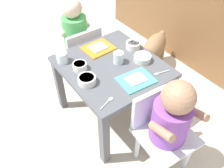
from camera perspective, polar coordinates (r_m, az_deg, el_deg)
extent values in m
plane|color=beige|center=(1.71, 0.00, -6.93)|extent=(7.00, 7.00, 0.00)
cube|color=brown|center=(2.09, 24.55, 14.85)|extent=(2.20, 0.38, 0.89)
cube|color=#515459|center=(1.41, 0.00, 4.14)|extent=(0.59, 0.55, 0.03)
cube|color=#515459|center=(1.65, -12.38, -0.24)|extent=(0.04, 0.04, 0.41)
cube|color=#515459|center=(1.33, -1.82, -13.11)|extent=(0.04, 0.04, 0.41)
cube|color=#515459|center=(1.83, 1.30, 5.91)|extent=(0.04, 0.04, 0.41)
cube|color=#515459|center=(1.55, 13.22, -3.94)|extent=(0.04, 0.04, 0.41)
cube|color=silver|center=(1.84, -8.22, 7.59)|extent=(0.28, 0.28, 0.02)
cube|color=silver|center=(1.68, -6.45, 8.86)|extent=(0.03, 0.27, 0.22)
cylinder|color=#4CB259|center=(1.76, -8.70, 11.48)|extent=(0.17, 0.17, 0.28)
sphere|color=beige|center=(1.67, -9.62, 17.44)|extent=(0.14, 0.14, 0.14)
cylinder|color=silver|center=(2.03, -6.80, 6.88)|extent=(0.03, 0.03, 0.24)
cylinder|color=silver|center=(1.96, -11.83, 4.77)|extent=(0.03, 0.03, 0.24)
cylinder|color=silver|center=(1.89, -3.70, 4.00)|extent=(0.03, 0.03, 0.24)
cylinder|color=silver|center=(1.82, -8.99, 1.63)|extent=(0.03, 0.03, 0.24)
cylinder|color=beige|center=(1.80, -6.98, 14.99)|extent=(0.15, 0.04, 0.09)
cylinder|color=beige|center=(1.73, -12.59, 13.00)|extent=(0.15, 0.04, 0.09)
cube|color=silver|center=(1.32, 12.76, -12.03)|extent=(0.30, 0.30, 0.02)
cube|color=silver|center=(1.28, 9.84, -5.07)|extent=(0.04, 0.27, 0.22)
cylinder|color=purple|center=(1.22, 13.63, -8.77)|extent=(0.19, 0.19, 0.22)
sphere|color=#A87A5B|center=(1.08, 15.54, -3.09)|extent=(0.16, 0.16, 0.16)
cylinder|color=silver|center=(1.44, 17.71, -15.82)|extent=(0.03, 0.03, 0.24)
cylinder|color=silver|center=(1.42, 6.11, -14.17)|extent=(0.03, 0.03, 0.24)
cylinder|color=silver|center=(1.50, 12.38, -10.57)|extent=(0.03, 0.03, 0.24)
cylinder|color=#A87A5B|center=(1.11, 11.71, -11.00)|extent=(0.15, 0.05, 0.09)
cylinder|color=#A87A5B|center=(1.22, 19.25, -6.42)|extent=(0.15, 0.05, 0.09)
ellipsoid|color=olive|center=(1.97, 10.07, 8.64)|extent=(0.29, 0.38, 0.19)
sphere|color=olive|center=(1.79, 7.96, 6.79)|extent=(0.11, 0.11, 0.11)
sphere|color=black|center=(1.77, 7.44, 6.00)|extent=(0.05, 0.05, 0.05)
torus|color=green|center=(1.83, 8.32, 6.96)|extent=(0.10, 0.07, 0.10)
sphere|color=olive|center=(2.09, 11.87, 11.68)|extent=(0.05, 0.05, 0.05)
cylinder|color=olive|center=(2.00, 7.37, 4.22)|extent=(0.04, 0.04, 0.13)
cylinder|color=olive|center=(1.98, 9.77, 3.41)|extent=(0.04, 0.04, 0.13)
cylinder|color=olive|center=(2.14, 9.41, 7.03)|extent=(0.04, 0.04, 0.13)
cylinder|color=olive|center=(2.12, 11.67, 6.29)|extent=(0.04, 0.04, 0.13)
cube|color=orange|center=(1.54, -3.32, 8.51)|extent=(0.16, 0.19, 0.01)
cube|color=white|center=(1.53, -3.34, 8.76)|extent=(0.09, 0.11, 0.01)
cube|color=#4CC6BC|center=(1.31, 5.73, 0.93)|extent=(0.16, 0.20, 0.01)
cube|color=white|center=(1.30, 5.75, 1.20)|extent=(0.09, 0.11, 0.01)
cylinder|color=white|center=(1.44, -11.82, 6.26)|extent=(0.07, 0.07, 0.06)
cylinder|color=silver|center=(1.45, -11.73, 5.78)|extent=(0.06, 0.06, 0.03)
cylinder|color=white|center=(1.40, 1.58, 6.28)|extent=(0.06, 0.06, 0.07)
cylinder|color=silver|center=(1.41, 1.57, 5.83)|extent=(0.05, 0.05, 0.04)
cylinder|color=white|center=(1.28, -6.02, 0.98)|extent=(0.10, 0.10, 0.04)
cylinder|color=#4C8C33|center=(1.27, -6.08, 1.55)|extent=(0.08, 0.08, 0.01)
cylinder|color=silver|center=(1.44, 7.26, 6.14)|extent=(0.10, 0.10, 0.04)
cylinder|color=gold|center=(1.43, 7.31, 6.64)|extent=(0.09, 0.09, 0.01)
cylinder|color=white|center=(1.37, -7.69, 4.20)|extent=(0.08, 0.08, 0.04)
cylinder|color=gold|center=(1.36, -7.76, 4.79)|extent=(0.07, 0.07, 0.01)
cylinder|color=white|center=(1.54, 5.04, 9.18)|extent=(0.09, 0.09, 0.04)
cylinder|color=#B26633|center=(1.53, 5.08, 9.73)|extent=(0.07, 0.07, 0.01)
cylinder|color=silver|center=(1.38, 12.25, 2.86)|extent=(0.02, 0.07, 0.01)
ellipsoid|color=silver|center=(1.36, 10.55, 2.39)|extent=(0.03, 0.03, 0.01)
cylinder|color=silver|center=(1.17, -1.69, -4.95)|extent=(0.03, 0.07, 0.01)
ellipsoid|color=silver|center=(1.20, -0.33, -3.58)|extent=(0.03, 0.03, 0.01)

